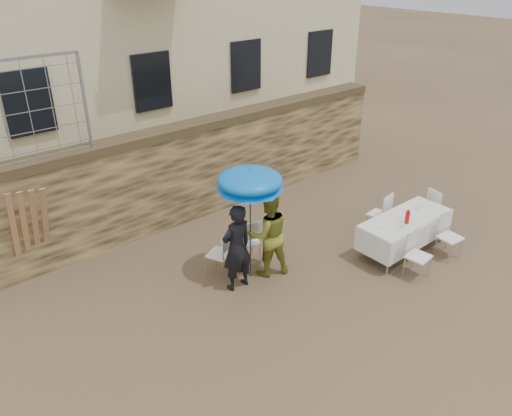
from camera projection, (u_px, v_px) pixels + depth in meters
ground at (324, 340)px, 8.03m from camera, size 80.00×80.00×0.00m
stone_wall at (161, 181)px, 10.94m from camera, size 13.00×0.50×2.20m
man_suit at (237, 248)px, 8.94m from camera, size 0.62×0.41×1.70m
woman_dress at (268, 234)px, 9.36m from camera, size 1.00×0.90×1.71m
umbrella at (250, 184)px, 8.73m from camera, size 1.22×1.22×2.07m
couple_chair_left at (219, 252)px, 9.48m from camera, size 0.64×0.64×0.96m
couple_chair_right at (248, 240)px, 9.88m from camera, size 0.58×0.58×0.96m
banquet_table at (406, 219)px, 10.13m from camera, size 2.10×0.85×0.78m
soda_bottle at (407, 217)px, 9.84m from camera, size 0.09×0.09×0.26m
table_chair_front_left at (419, 255)px, 9.39m from camera, size 0.53×0.53×0.96m
table_chair_front_right at (450, 236)px, 10.02m from camera, size 0.52×0.52×0.96m
table_chair_back at (379, 213)px, 10.91m from camera, size 0.54×0.54×0.96m
table_chair_side at (438, 208)px, 11.11m from camera, size 0.57×0.57×0.96m
wood_planks at (33, 233)px, 9.12m from camera, size 0.70×0.20×2.00m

